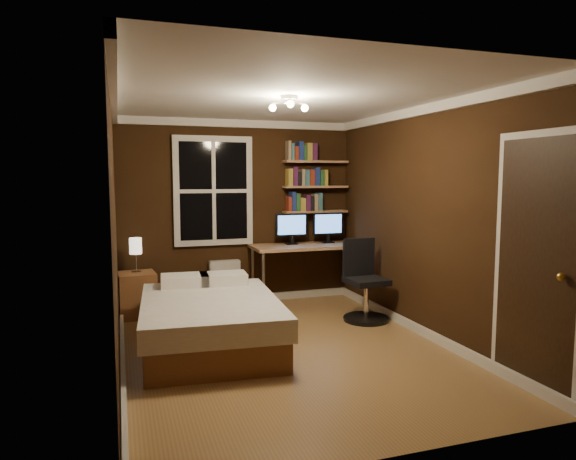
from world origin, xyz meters
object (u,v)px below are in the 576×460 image
object	(u,v)px
bed	(210,321)
desk	(314,249)
nightstand	(137,295)
monitor_left	(292,229)
bedside_lamp	(136,255)
radiator	(225,283)
monitor_right	(328,228)
desk_lamp	(368,228)
office_chair	(364,290)

from	to	relation	value
bed	desk	xyz separation A→B (m)	(1.69, 1.43, 0.48)
nightstand	monitor_left	xyz separation A→B (m)	(2.06, 0.08, 0.75)
bedside_lamp	nightstand	bearing A→B (deg)	0.00
radiator	bedside_lamp	bearing A→B (deg)	-169.16
monitor_left	monitor_right	bearing A→B (deg)	0.00
bed	nightstand	bearing A→B (deg)	119.24
monitor_left	desk_lamp	world-z (taller)	desk_lamp
nightstand	radiator	xyz separation A→B (m)	(1.15, 0.22, 0.03)
radiator	desk	size ratio (longest dim) A/B	0.36
monitor_right	desk_lamp	xyz separation A→B (m)	(0.48, -0.28, 0.01)
bed	nightstand	size ratio (longest dim) A/B	3.54
office_chair	monitor_right	bearing A→B (deg)	87.51
bed	bedside_lamp	xyz separation A→B (m)	(-0.67, 1.44, 0.50)
nightstand	radiator	world-z (taller)	radiator
nightstand	radiator	bearing A→B (deg)	6.09
radiator	bed	bearing A→B (deg)	-106.23
desk	monitor_left	xyz separation A→B (m)	(-0.29, 0.09, 0.27)
monitor_left	office_chair	bearing A→B (deg)	-62.67
monitor_right	radiator	bearing A→B (deg)	174.30
nightstand	desk	distance (m)	2.40
desk_lamp	office_chair	size ratio (longest dim) A/B	0.45
desk	bed	bearing A→B (deg)	-139.65
bed	office_chair	size ratio (longest dim) A/B	2.00
desk	monitor_right	distance (m)	0.38
radiator	office_chair	bearing A→B (deg)	-40.08
bed	desk	bearing A→B (deg)	44.72
desk	desk_lamp	world-z (taller)	desk_lamp
monitor_right	office_chair	xyz separation A→B (m)	(0.03, -1.10, -0.65)
radiator	office_chair	size ratio (longest dim) A/B	0.62
desk	desk_lamp	size ratio (longest dim) A/B	3.90
bed	monitor_left	size ratio (longest dim) A/B	4.41
bed	office_chair	bearing A→B (deg)	16.55
bedside_lamp	desk	xyz separation A→B (m)	(2.35, -0.01, -0.02)
monitor_right	desk_lamp	size ratio (longest dim) A/B	1.01
monitor_right	nightstand	bearing A→B (deg)	-178.32
desk	monitor_right	size ratio (longest dim) A/B	3.85
desk	desk_lamp	distance (m)	0.80
nightstand	desk	world-z (taller)	desk
bedside_lamp	monitor_right	size ratio (longest dim) A/B	0.97
bed	desk_lamp	world-z (taller)	desk_lamp
office_chair	nightstand	bearing A→B (deg)	154.90
desk	monitor_left	distance (m)	0.41
nightstand	desk_lamp	world-z (taller)	desk_lamp
radiator	office_chair	xyz separation A→B (m)	(1.47, -1.24, 0.07)
bedside_lamp	monitor_left	size ratio (longest dim) A/B	0.97
nightstand	office_chair	xyz separation A→B (m)	(2.63, -1.02, 0.10)
nightstand	bedside_lamp	world-z (taller)	bedside_lamp
radiator	office_chair	world-z (taller)	office_chair
bedside_lamp	office_chair	xyz separation A→B (m)	(2.63, -1.02, -0.40)
bed	bedside_lamp	size ratio (longest dim) A/B	4.52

